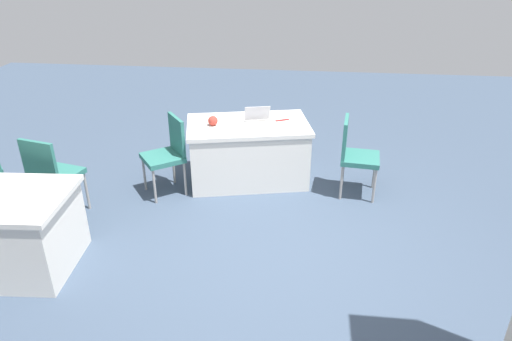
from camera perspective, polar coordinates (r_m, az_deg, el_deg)
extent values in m
plane|color=#3D4C60|center=(4.70, 2.19, -10.14)|extent=(14.40, 14.40, 0.00)
cube|color=silver|center=(5.78, -0.99, 5.54)|extent=(1.65, 1.20, 0.05)
cube|color=silver|center=(5.92, -0.96, 2.09)|extent=(1.58, 1.15, 0.72)
cylinder|color=#9E9993|center=(5.94, 14.26, -0.15)|extent=(0.03, 0.03, 0.44)
cylinder|color=#9E9993|center=(5.61, 14.26, -1.85)|extent=(0.03, 0.03, 0.44)
cylinder|color=#9E9993|center=(5.94, 10.62, 0.21)|extent=(0.03, 0.03, 0.44)
cylinder|color=#9E9993|center=(5.60, 10.39, -1.47)|extent=(0.03, 0.03, 0.44)
cube|color=#2D7066|center=(5.66, 12.63, 1.46)|extent=(0.49, 0.49, 0.06)
cube|color=#2D7066|center=(5.56, 10.83, 4.05)|extent=(0.09, 0.42, 0.45)
cylinder|color=#9E9993|center=(6.36, -28.86, -0.93)|extent=(0.03, 0.03, 0.45)
cylinder|color=#9E9993|center=(6.02, -28.28, -2.29)|extent=(0.03, 0.03, 0.45)
cylinder|color=#9E9993|center=(5.55, -12.30, -1.93)|extent=(0.03, 0.03, 0.44)
cylinder|color=#9E9993|center=(5.88, -13.49, -0.39)|extent=(0.03, 0.03, 0.44)
cylinder|color=#9E9993|center=(5.66, -8.67, -1.04)|extent=(0.03, 0.03, 0.44)
cylinder|color=#9E9993|center=(5.98, -10.04, 0.43)|extent=(0.03, 0.03, 0.44)
cube|color=#2D7066|center=(5.66, -11.35, 1.53)|extent=(0.62, 0.62, 0.06)
cube|color=#2D7066|center=(5.61, -9.66, 4.33)|extent=(0.28, 0.36, 0.45)
cylinder|color=#9E9993|center=(5.88, -22.88, -1.71)|extent=(0.03, 0.03, 0.46)
cylinder|color=#9E9993|center=(5.65, -19.99, -2.37)|extent=(0.03, 0.03, 0.46)
cylinder|color=#9E9993|center=(5.65, -25.35, -3.40)|extent=(0.03, 0.03, 0.46)
cylinder|color=#9E9993|center=(5.40, -22.43, -4.17)|extent=(0.03, 0.03, 0.46)
cube|color=#2D7066|center=(5.53, -23.13, -0.52)|extent=(0.53, 0.53, 0.06)
cube|color=#2D7066|center=(5.30, -25.01, 1.01)|extent=(0.42, 0.14, 0.45)
cube|color=silver|center=(5.69, 0.35, 5.57)|extent=(0.36, 0.29, 0.02)
cube|color=#B7B7BC|center=(5.79, 0.16, 7.02)|extent=(0.32, 0.15, 0.19)
sphere|color=#B2382D|center=(5.71, -5.30, 6.07)|extent=(0.12, 0.12, 0.12)
cube|color=red|center=(5.87, 3.24, 6.17)|extent=(0.18, 0.11, 0.01)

